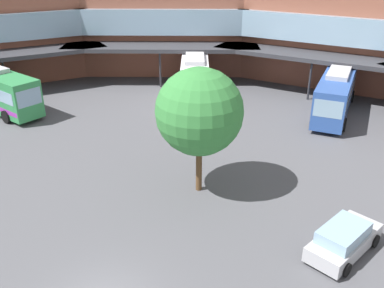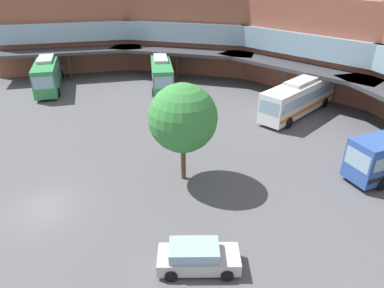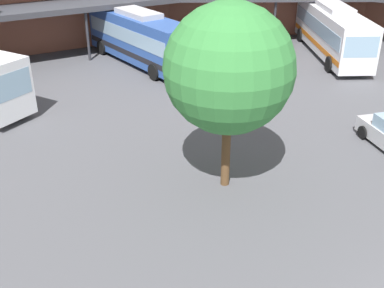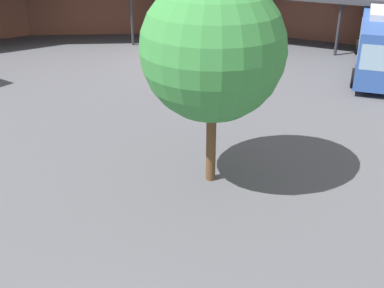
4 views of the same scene
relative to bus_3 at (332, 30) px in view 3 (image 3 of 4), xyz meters
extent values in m
cylinder|color=#2D2D33|center=(-0.97, 4.65, -0.05)|extent=(0.20, 0.20, 3.77)
cube|color=#38383D|center=(-13.55, 13.43, 1.84)|extent=(20.56, 8.95, 0.40)
cylinder|color=#2D2D33|center=(-13.95, 11.88, -0.05)|extent=(0.20, 0.20, 3.77)
cube|color=#8CADC6|center=(-23.21, 4.63, 0.34)|extent=(2.21, 0.70, 1.37)
cylinder|color=black|center=(-22.44, 6.72, -1.38)|extent=(0.57, 1.14, 1.10)
cube|color=white|center=(0.01, 0.01, -0.03)|extent=(10.02, 10.63, 3.11)
cube|color=#8CADC6|center=(0.01, 0.01, 0.34)|extent=(9.56, 10.13, 0.99)
cube|color=orange|center=(0.01, 0.01, -0.90)|extent=(9.87, 10.47, 0.37)
cube|color=#8CADC6|center=(-4.03, -4.42, 0.34)|extent=(1.72, 1.59, 1.37)
cube|color=#B2B2B7|center=(0.01, 0.01, 1.70)|extent=(4.24, 4.41, 0.36)
cylinder|color=black|center=(-1.83, -3.88, -1.38)|extent=(0.96, 1.01, 1.10)
cylinder|color=black|center=(-3.69, -2.17, -1.38)|extent=(0.96, 1.01, 1.10)
cylinder|color=black|center=(3.71, 2.20, -1.38)|extent=(0.96, 1.01, 1.10)
cylinder|color=black|center=(1.85, 3.90, -1.38)|extent=(0.96, 1.01, 1.10)
cube|color=#2D519E|center=(-11.70, 8.64, -0.03)|extent=(3.96, 11.22, 3.10)
cube|color=#8CADC6|center=(-11.70, 8.64, 0.34)|extent=(3.91, 10.57, 0.99)
cube|color=black|center=(-11.70, 8.64, -0.90)|extent=(3.95, 11.01, 0.37)
cube|color=#8CADC6|center=(-12.46, 3.25, 0.34)|extent=(2.14, 0.42, 1.37)
cube|color=#B2B2B7|center=(-11.70, 8.64, 1.70)|extent=(2.24, 4.16, 0.36)
cylinder|color=black|center=(-11.02, 4.77, -1.38)|extent=(0.45, 1.13, 1.10)
cylinder|color=black|center=(-13.43, 5.12, -1.38)|extent=(0.45, 1.13, 1.10)
cylinder|color=black|center=(-9.97, 12.17, -1.38)|extent=(0.45, 1.13, 1.10)
cylinder|color=black|center=(-12.38, 12.51, -1.38)|extent=(0.45, 1.13, 1.10)
cylinder|color=black|center=(-11.75, -8.87, -1.60)|extent=(0.52, 0.68, 0.66)
cylinder|color=brown|center=(-19.85, -6.87, -0.11)|extent=(0.36, 0.36, 3.65)
sphere|color=#38843D|center=(-19.85, -6.87, 3.09)|extent=(4.97, 4.97, 4.97)
camera|label=1|loc=(-14.38, -28.27, 11.49)|focal=39.74mm
camera|label=2|loc=(-0.06, -17.98, 12.81)|focal=32.68mm
camera|label=3|loc=(-32.68, -17.86, 8.56)|focal=44.10mm
camera|label=4|loc=(-17.50, -22.43, 7.27)|focal=44.60mm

